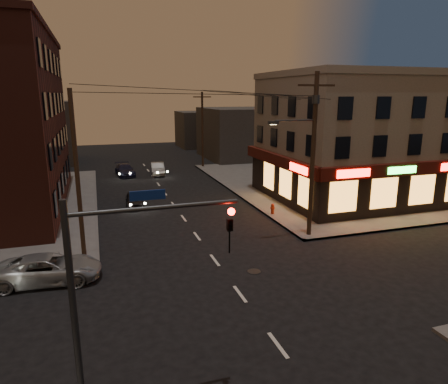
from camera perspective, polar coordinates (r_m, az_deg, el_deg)
name	(u,v)px	position (r m, az deg, el deg)	size (l,w,h in m)	color
ground	(240,294)	(18.73, 2.29, -14.37)	(120.00, 120.00, 0.00)	black
sidewalk_ne	(341,182)	(42.78, 16.33, 1.39)	(24.00, 28.00, 0.15)	#514F4C
pizza_building	(362,136)	(36.31, 19.07, 7.51)	(15.85, 12.85, 10.50)	gray
bg_building_ne_a	(241,133)	(57.27, 2.41, 8.40)	(10.00, 12.00, 7.00)	#3F3D3A
bg_building_nw	(37,133)	(58.14, -25.21, 7.70)	(9.00, 10.00, 8.00)	#3F3D3A
bg_building_ne_b	(202,129)	(70.03, -3.16, 8.96)	(8.00, 8.00, 6.00)	#3F3D3A
utility_pole_main	(312,147)	(24.85, 12.41, 6.35)	(4.20, 0.44, 10.00)	#382619
utility_pole_far	(202,130)	(49.30, -3.09, 8.87)	(0.26, 0.26, 9.00)	#382619
utility_pole_west	(77,176)	(22.40, -20.23, 2.16)	(0.24, 0.24, 9.00)	#382619
traffic_signal	(114,280)	(10.93, -15.48, -12.05)	(4.49, 0.32, 6.47)	#333538
suv_cross	(49,269)	(21.28, -23.77, -9.99)	(2.25, 4.88, 1.36)	gray
sedan_near	(134,200)	(32.94, -12.69, -1.07)	(1.39, 3.45, 1.18)	black
sedan_mid	(158,169)	(45.80, -9.46, 3.31)	(1.43, 4.09, 1.35)	slate
sedan_far	(125,170)	(45.88, -13.97, 3.07)	(1.80, 4.43, 1.28)	black
fire_hydrant	(273,208)	(29.97, 6.96, -2.31)	(0.36, 0.36, 0.80)	#9E270E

